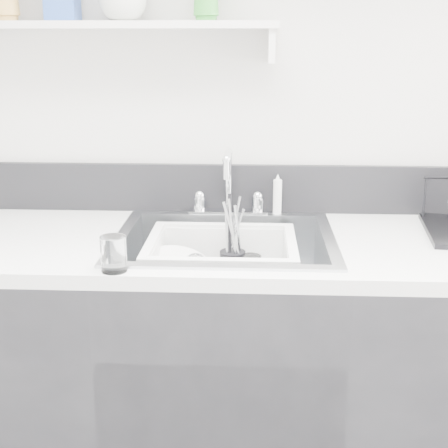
{
  "coord_description": "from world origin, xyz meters",
  "views": [
    {
      "loc": [
        0.08,
        -0.54,
        1.49
      ],
      "look_at": [
        0.0,
        1.14,
        0.98
      ],
      "focal_mm": 50.0,
      "sensor_mm": 36.0,
      "label": 1
    }
  ],
  "objects": [
    {
      "name": "side_sprayer",
      "position": [
        0.16,
        1.44,
        0.99
      ],
      "size": [
        0.03,
        0.03,
        0.14
      ],
      "primitive_type": "cylinder",
      "color": "white",
      "rests_on": "counter_run"
    },
    {
      "name": "tumbler_in_tub",
      "position": [
        0.08,
        1.21,
        0.81
      ],
      "size": [
        0.08,
        0.08,
        0.09
      ],
      "primitive_type": "cylinder",
      "rotation": [
        0.0,
        0.0,
        -0.22
      ],
      "color": "white",
      "rests_on": "wash_tub"
    },
    {
      "name": "bowl_small",
      "position": [
        0.07,
        1.13,
        0.78
      ],
      "size": [
        0.1,
        0.1,
        0.03
      ],
      "primitive_type": "imported",
      "rotation": [
        0.0,
        0.0,
        0.02
      ],
      "color": "white",
      "rests_on": "wash_tub"
    },
    {
      "name": "backsplash",
      "position": [
        0.0,
        1.49,
        1.0
      ],
      "size": [
        3.2,
        0.02,
        0.16
      ],
      "primitive_type": "cube",
      "color": "black",
      "rests_on": "counter_run"
    },
    {
      "name": "sink",
      "position": [
        0.0,
        1.19,
        0.83
      ],
      "size": [
        0.64,
        0.52,
        0.2
      ],
      "primitive_type": null,
      "color": "silver",
      "rests_on": "counter_run"
    },
    {
      "name": "wall_shelf",
      "position": [
        -0.35,
        1.42,
        1.51
      ],
      "size": [
        1.0,
        0.16,
        0.12
      ],
      "color": "silver",
      "rests_on": "room_shell"
    },
    {
      "name": "ladle",
      "position": [
        -0.04,
        1.15,
        0.81
      ],
      "size": [
        0.28,
        0.28,
        0.08
      ],
      "primitive_type": null,
      "rotation": [
        0.0,
        0.0,
        -0.78
      ],
      "color": "silver",
      "rests_on": "wash_tub"
    },
    {
      "name": "wash_tub",
      "position": [
        -0.01,
        1.18,
        0.84
      ],
      "size": [
        0.53,
        0.48,
        0.17
      ],
      "primitive_type": null,
      "rotation": [
        0.0,
        0.0,
        0.33
      ],
      "color": "white",
      "rests_on": "sink"
    },
    {
      "name": "faucet",
      "position": [
        0.0,
        1.44,
        0.98
      ],
      "size": [
        0.26,
        0.18,
        0.23
      ],
      "color": "silver",
      "rests_on": "counter_run"
    },
    {
      "name": "utensil_cup",
      "position": [
        0.02,
        1.24,
        0.82
      ],
      "size": [
        0.08,
        0.08,
        0.26
      ],
      "rotation": [
        0.0,
        0.0,
        0.08
      ],
      "color": "black",
      "rests_on": "wash_tub"
    },
    {
      "name": "counter_run",
      "position": [
        0.0,
        1.19,
        0.46
      ],
      "size": [
        3.2,
        0.62,
        0.92
      ],
      "color": "black",
      "rests_on": "ground"
    },
    {
      "name": "plate_stack",
      "position": [
        -0.14,
        1.15,
        0.8
      ],
      "size": [
        0.28,
        0.28,
        0.11
      ],
      "rotation": [
        0.0,
        0.0,
        0.12
      ],
      "color": "white",
      "rests_on": "wash_tub"
    },
    {
      "name": "tumbler_counter",
      "position": [
        -0.27,
        0.92,
        0.97
      ],
      "size": [
        0.08,
        0.08,
        0.09
      ],
      "primitive_type": "cylinder",
      "rotation": [
        0.0,
        0.0,
        0.19
      ],
      "color": "white",
      "rests_on": "counter_run"
    }
  ]
}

